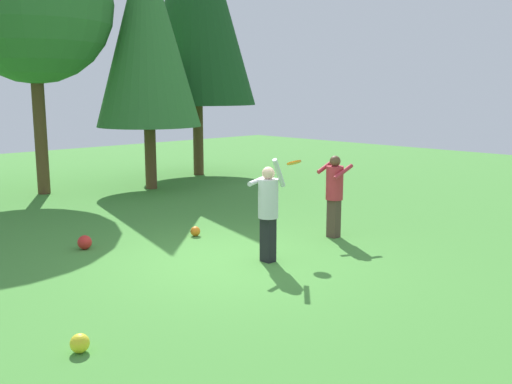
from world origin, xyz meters
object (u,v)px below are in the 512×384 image
Objects in this scene: person_thrower at (268,206)px; ball_red at (85,242)px; tree_right at (147,32)px; ball_yellow at (80,343)px; frisbee at (294,163)px; ball_orange at (195,231)px; tree_center at (32,3)px; person_catcher at (334,189)px.

person_thrower is 6.89× the size of ball_red.
ball_yellow is at bearing -127.78° from tree_right.
frisbee is (0.92, 0.26, 0.63)m from person_thrower.
tree_center is (-0.11, 6.81, 5.09)m from ball_orange.
tree_center is at bearing 95.62° from frisbee.
ball_yellow is 11.94m from tree_center.
tree_right reaches higher than person_thrower.
person_thrower reaches higher than ball_orange.
ball_orange is at bearing 37.96° from ball_yellow.
ball_yellow is (-6.08, -1.26, -0.86)m from person_catcher.
tree_center is (4.02, 10.03, 5.08)m from ball_yellow.
tree_right is (6.70, 8.65, 4.41)m from ball_yellow.
person_thrower is 0.24× the size of tree_center.
frisbee is 4.11m from ball_red.
tree_right reaches higher than frisbee.
ball_orange is 0.03× the size of tree_right.
ball_orange is (-0.75, 1.97, -1.50)m from frisbee.
ball_orange is (4.14, 3.23, -0.01)m from ball_yellow.
person_thrower reaches higher than person_catcher.
ball_yellow is (-3.97, -1.00, -0.86)m from person_thrower.
tree_center reaches higher than ball_yellow.
person_catcher is 6.24× the size of ball_red.
tree_right is at bearing 52.22° from ball_yellow.
frisbee is 8.15m from tree_right.
frisbee is 5.26m from ball_yellow.
ball_red is 7.97m from tree_right.
frisbee reaches higher than ball_yellow.
tree_right is at bearing -94.90° from person_catcher.
frisbee is at bearing -84.38° from tree_center.
tree_center is at bearing 73.80° from person_thrower.
person_catcher is 0.23× the size of tree_right.
tree_right is at bearing 45.86° from ball_red.
person_catcher is 8.24× the size of ball_orange.
person_catcher is 7.45× the size of ball_yellow.
tree_right is (1.81, 7.39, 2.92)m from frisbee.
ball_red is at bearing -33.19° from person_catcher.
person_catcher is 0.22× the size of tree_center.
person_catcher is at bearing -76.83° from tree_center.
ball_orange is at bearing -115.33° from tree_right.
ball_orange is (-1.94, 1.97, -0.87)m from person_catcher.
ball_yellow is 1.11× the size of ball_orange.
ball_red is at bearing 162.64° from ball_orange.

